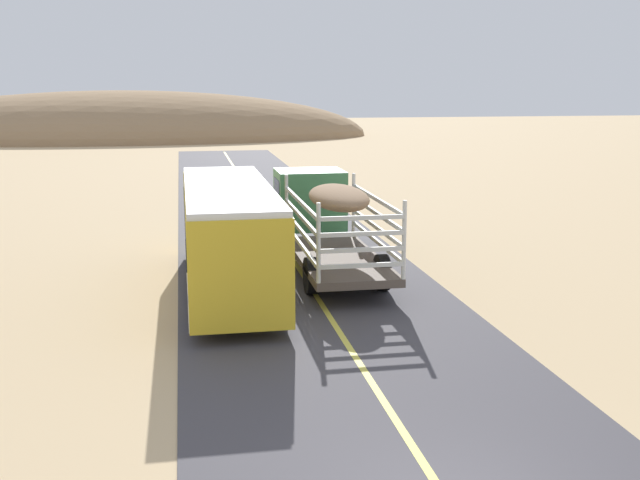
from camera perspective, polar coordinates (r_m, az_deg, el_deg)
name	(u,v)px	position (r m, az deg, el deg)	size (l,w,h in m)	color
livestock_truck	(320,209)	(26.89, -0.01, 2.32)	(2.53, 9.70, 3.02)	#3F7F4C
bus	(229,235)	(22.77, -6.83, 0.39)	(2.54, 10.00, 3.21)	gold
car_far	(298,188)	(40.43, -1.66, 3.92)	(1.80, 4.40, 1.46)	#264C8C
distant_hill	(120,138)	(88.90, -14.65, 7.39)	(55.81, 23.69, 10.41)	#957553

